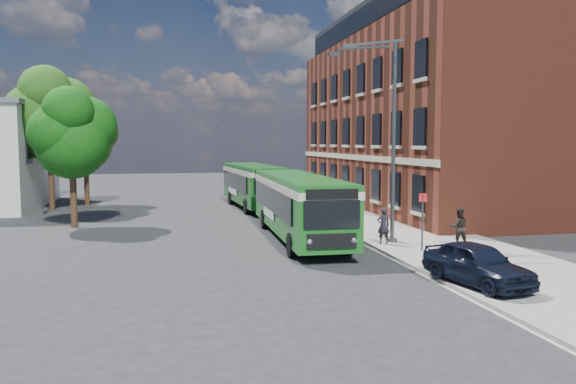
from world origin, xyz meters
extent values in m
plane|color=#252528|center=(0.00, 0.00, 0.00)|extent=(120.00, 120.00, 0.00)
cube|color=gray|center=(7.00, 8.00, 0.07)|extent=(6.00, 48.00, 0.15)
cube|color=beige|center=(3.95, 8.00, 0.01)|extent=(0.12, 48.00, 0.01)
cube|color=maroon|center=(14.00, 12.00, 6.00)|extent=(12.00, 26.00, 12.00)
cube|color=beige|center=(7.96, 12.00, 3.60)|extent=(0.12, 26.00, 0.35)
cube|color=#202328|center=(14.00, 12.00, 13.10)|extent=(10.80, 24.80, 2.20)
cube|color=black|center=(8.57, 12.00, 13.10)|extent=(0.08, 24.00, 1.40)
cylinder|color=#3D4043|center=(-12.50, 13.00, 4.50)|extent=(0.10, 0.10, 9.00)
cube|color=red|center=(-12.05, 13.00, 8.60)|extent=(0.90, 0.02, 0.60)
cylinder|color=#3D4043|center=(5.20, -2.00, 0.15)|extent=(0.44, 0.44, 0.30)
cylinder|color=#3D4043|center=(5.20, -2.00, 4.50)|extent=(0.18, 0.18, 9.00)
cube|color=#3D4043|center=(3.96, -2.60, 8.80)|extent=(2.58, 0.46, 0.37)
cube|color=#3D4043|center=(3.96, -1.40, 8.80)|extent=(2.58, 0.46, 0.37)
cube|color=#3D4043|center=(2.73, -3.08, 8.55)|extent=(0.55, 0.22, 0.16)
cube|color=#3D4043|center=(2.73, -0.92, 8.55)|extent=(0.55, 0.22, 0.16)
cylinder|color=#3D4043|center=(5.60, -4.20, 1.25)|extent=(0.08, 0.08, 2.50)
cube|color=red|center=(5.60, -4.20, 2.35)|extent=(0.35, 0.04, 0.35)
cube|color=#19641E|center=(1.46, 0.59, 1.77)|extent=(2.86, 12.43, 2.45)
cube|color=#19641E|center=(1.46, 0.59, 0.50)|extent=(2.90, 12.47, 0.14)
cube|color=black|center=(0.19, 0.92, 1.90)|extent=(0.39, 10.55, 1.10)
cube|color=black|center=(2.75, 0.85, 1.90)|extent=(0.39, 10.55, 1.10)
cube|color=beige|center=(1.46, 0.59, 2.60)|extent=(2.92, 12.49, 0.32)
cube|color=#19641E|center=(1.46, 0.59, 2.96)|extent=(2.76, 12.32, 0.12)
cube|color=black|center=(1.28, -5.62, 1.95)|extent=(2.15, 0.14, 1.05)
cube|color=black|center=(1.28, -5.63, 2.70)|extent=(2.00, 0.14, 0.38)
cube|color=black|center=(1.28, -5.63, 0.95)|extent=(1.90, 0.14, 0.55)
sphere|color=silver|center=(0.43, -5.58, 0.95)|extent=(0.26, 0.26, 0.26)
sphere|color=silver|center=(2.13, -5.63, 0.95)|extent=(0.26, 0.26, 0.26)
cube|color=black|center=(1.65, 6.79, 2.00)|extent=(2.00, 0.14, 0.90)
cube|color=white|center=(0.20, 1.62, 1.15)|extent=(0.13, 3.20, 0.45)
cylinder|color=black|center=(0.17, -3.76, 0.50)|extent=(0.31, 1.01, 1.00)
cylinder|color=black|center=(2.51, -3.82, 0.50)|extent=(0.31, 1.01, 1.00)
cylinder|color=black|center=(0.39, 4.00, 0.50)|extent=(0.31, 1.01, 1.00)
cylinder|color=black|center=(2.73, 3.93, 0.50)|extent=(0.31, 1.01, 1.00)
cube|color=#135718|center=(1.26, 13.71, 1.77)|extent=(3.10, 10.74, 2.45)
cube|color=#135718|center=(1.26, 13.71, 0.50)|extent=(3.14, 10.79, 0.14)
cube|color=black|center=(-0.03, 13.93, 1.90)|extent=(0.58, 8.81, 1.10)
cube|color=black|center=(2.53, 14.08, 1.90)|extent=(0.58, 8.81, 1.10)
cube|color=beige|center=(1.26, 13.71, 2.60)|extent=(3.16, 10.81, 0.32)
cube|color=#135718|center=(1.26, 13.71, 2.96)|extent=(2.99, 10.64, 0.12)
cube|color=black|center=(1.57, 8.38, 1.95)|extent=(2.15, 0.20, 1.05)
cube|color=black|center=(1.57, 8.37, 2.70)|extent=(2.00, 0.19, 0.38)
cube|color=black|center=(1.57, 8.37, 0.95)|extent=(1.90, 0.19, 0.55)
sphere|color=silver|center=(0.72, 8.34, 0.95)|extent=(0.26, 0.26, 0.26)
sphere|color=silver|center=(2.42, 8.43, 0.95)|extent=(0.26, 0.26, 0.26)
cube|color=black|center=(0.96, 19.04, 2.00)|extent=(2.00, 0.19, 0.90)
cube|color=white|center=(-0.08, 14.63, 1.15)|extent=(0.22, 3.20, 0.45)
cylinder|color=black|center=(0.30, 10.14, 0.50)|extent=(0.34, 1.01, 1.00)
cylinder|color=black|center=(2.63, 10.27, 0.50)|extent=(0.34, 1.01, 1.00)
cylinder|color=black|center=(-0.05, 16.15, 0.50)|extent=(0.34, 1.01, 1.00)
cylinder|color=black|center=(2.29, 16.28, 0.50)|extent=(0.34, 1.01, 1.00)
imported|color=black|center=(4.80, -9.76, 0.83)|extent=(2.36, 4.20, 1.35)
imported|color=black|center=(4.60, -2.45, 0.96)|extent=(0.62, 0.43, 1.62)
imported|color=black|center=(7.51, -3.76, 0.99)|extent=(0.98, 0.86, 1.68)
cylinder|color=#322212|center=(-9.66, 6.62, 1.61)|extent=(0.36, 0.36, 3.23)
sphere|color=#10460E|center=(-9.66, 6.62, 4.55)|extent=(3.82, 3.82, 3.82)
sphere|color=#10460E|center=(-8.92, 7.21, 5.50)|extent=(3.23, 3.23, 3.23)
sphere|color=#10460E|center=(-10.32, 6.11, 5.14)|extent=(2.93, 2.93, 2.93)
sphere|color=#10460E|center=(-9.66, 5.89, 6.24)|extent=(2.64, 2.64, 2.64)
cylinder|color=#322212|center=(-12.37, 15.20, 2.06)|extent=(0.36, 0.36, 4.13)
sphere|color=#234E15|center=(-12.37, 15.20, 5.81)|extent=(4.88, 4.88, 4.88)
sphere|color=#234E15|center=(-11.44, 15.95, 7.03)|extent=(4.13, 4.13, 4.13)
sphere|color=#234E15|center=(-13.22, 14.54, 6.56)|extent=(3.75, 3.75, 3.75)
sphere|color=#234E15|center=(-12.37, 14.26, 7.97)|extent=(3.38, 3.38, 3.38)
cylinder|color=#322212|center=(-10.44, 17.76, 1.59)|extent=(0.36, 0.36, 3.18)
sphere|color=#264C15|center=(-10.44, 17.76, 4.48)|extent=(3.75, 3.75, 3.75)
sphere|color=#264C15|center=(-9.72, 18.34, 5.41)|extent=(3.18, 3.18, 3.18)
sphere|color=#264C15|center=(-11.09, 17.26, 5.05)|extent=(2.89, 2.89, 2.89)
sphere|color=#264C15|center=(-10.44, 17.04, 6.14)|extent=(2.60, 2.60, 2.60)
camera|label=1|loc=(-4.67, -25.44, 4.61)|focal=35.00mm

